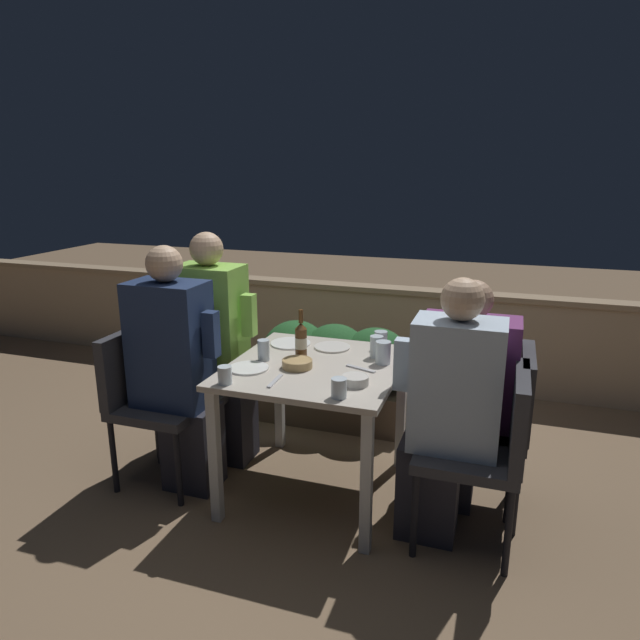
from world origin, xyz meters
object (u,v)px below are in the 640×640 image
(person_navy_jumper, at_px, (177,369))
(chair_right_far, at_px, (500,413))
(chair_left_near, at_px, (148,390))
(chair_left_far, at_px, (189,370))
(chair_right_near, at_px, (491,440))
(person_purple_stripe, at_px, (459,396))
(person_green_blouse, at_px, (216,348))
(beer_bottle, at_px, (301,341))
(person_blue_shirt, at_px, (447,413))

(person_navy_jumper, xyz_separation_m, chair_right_far, (1.66, 0.30, -0.14))
(chair_left_near, relative_size, chair_left_far, 1.00)
(chair_right_near, bearing_deg, chair_right_far, 84.60)
(chair_right_near, relative_size, chair_right_far, 1.00)
(chair_right_far, distance_m, person_purple_stripe, 0.21)
(person_navy_jumper, bearing_deg, person_green_blouse, 81.90)
(chair_left_near, bearing_deg, beer_bottle, 13.86)
(beer_bottle, bearing_deg, person_blue_shirt, -15.30)
(chair_right_near, relative_size, person_purple_stripe, 0.72)
(person_navy_jumper, xyz_separation_m, chair_left_far, (-0.15, 0.34, -0.14))
(person_green_blouse, bearing_deg, chair_right_near, -12.74)
(chair_left_far, bearing_deg, beer_bottle, -10.13)
(person_blue_shirt, bearing_deg, beer_bottle, 164.70)
(chair_left_near, xyz_separation_m, chair_right_near, (1.82, -0.01, 0.00))
(person_navy_jumper, relative_size, chair_right_near, 1.55)
(chair_left_far, height_order, person_purple_stripe, person_purple_stripe)
(person_green_blouse, distance_m, chair_right_far, 1.62)
(chair_left_near, relative_size, person_navy_jumper, 0.64)
(chair_left_far, relative_size, chair_right_near, 1.00)
(person_blue_shirt, relative_size, chair_right_far, 1.47)
(chair_left_near, relative_size, beer_bottle, 3.16)
(chair_left_near, bearing_deg, chair_left_far, 81.76)
(chair_left_far, relative_size, chair_right_far, 1.00)
(chair_left_near, relative_size, chair_right_far, 1.00)
(person_green_blouse, bearing_deg, beer_bottle, -13.42)
(person_blue_shirt, bearing_deg, person_purple_stripe, 85.05)
(chair_left_far, relative_size, person_purple_stripe, 0.72)
(person_green_blouse, bearing_deg, chair_right_far, -1.64)
(chair_left_far, height_order, chair_right_near, same)
(person_green_blouse, distance_m, beer_bottle, 0.62)
(chair_right_near, bearing_deg, person_purple_stripe, 118.99)
(chair_right_far, distance_m, beer_bottle, 1.07)
(person_blue_shirt, bearing_deg, chair_right_near, 0.00)
(person_navy_jumper, distance_m, chair_left_far, 0.40)
(chair_left_near, distance_m, person_purple_stripe, 1.68)
(chair_left_near, relative_size, person_purple_stripe, 0.72)
(chair_left_far, relative_size, beer_bottle, 3.16)
(person_blue_shirt, bearing_deg, chair_right_far, 53.67)
(person_navy_jumper, bearing_deg, chair_left_near, -180.00)
(person_green_blouse, xyz_separation_m, person_blue_shirt, (1.38, -0.36, -0.05))
(chair_left_near, xyz_separation_m, chair_left_far, (0.05, 0.34, 0.00))
(chair_right_near, bearing_deg, person_navy_jumper, 179.57)
(person_blue_shirt, height_order, beer_bottle, person_blue_shirt)
(person_navy_jumper, xyz_separation_m, person_blue_shirt, (1.43, -0.01, -0.04))
(person_green_blouse, distance_m, person_blue_shirt, 1.43)
(person_green_blouse, relative_size, person_purple_stripe, 1.14)
(beer_bottle, bearing_deg, person_purple_stripe, 6.51)
(beer_bottle, bearing_deg, chair_right_far, 5.23)
(person_blue_shirt, bearing_deg, person_green_blouse, 165.49)
(person_green_blouse, relative_size, beer_bottle, 5.03)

